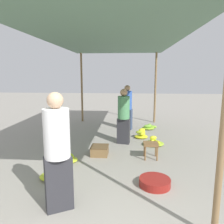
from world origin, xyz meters
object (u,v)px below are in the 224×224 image
shopper_walking_far (127,107)px  basin_black (155,182)px  banana_pile_right_1 (142,135)px  vendor_foreground (57,151)px  crate_near (100,150)px  banana_pile_left_0 (53,176)px  shopper_walking_mid (124,116)px  banana_pile_right_0 (149,127)px  banana_pile_right_2 (154,142)px  banana_pile_left_1 (68,158)px  stool (151,146)px

shopper_walking_far → basin_black: bearing=-82.4°
basin_black → banana_pile_right_1: banana_pile_right_1 is taller
vendor_foreground → crate_near: 2.35m
crate_near → shopper_walking_far: 2.76m
banana_pile_left_0 → banana_pile_right_1: size_ratio=1.25×
vendor_foreground → shopper_walking_mid: size_ratio=1.11×
crate_near → banana_pile_left_0: bearing=-118.1°
banana_pile_right_0 → banana_pile_right_1: bearing=-106.2°
vendor_foreground → banana_pile_right_2: vendor_foreground is taller
shopper_walking_mid → banana_pile_right_2: bearing=-7.2°
banana_pile_right_0 → crate_near: (-1.43, -2.64, 0.03)m
shopper_walking_far → banana_pile_right_2: bearing=-66.2°
banana_pile_right_1 → crate_near: (-1.11, -1.54, 0.01)m
vendor_foreground → shopper_walking_far: vendor_foreground is taller
crate_near → vendor_foreground: bearing=-97.9°
banana_pile_left_0 → banana_pile_left_1: size_ratio=1.21×
banana_pile_right_2 → shopper_walking_far: size_ratio=0.37×
stool → shopper_walking_far: shopper_walking_far is taller
banana_pile_right_1 → banana_pile_left_0: bearing=-122.4°
banana_pile_right_0 → crate_near: size_ratio=1.31×
basin_black → banana_pile_right_2: 2.28m
banana_pile_left_1 → shopper_walking_mid: (1.22, 1.45, 0.71)m
banana_pile_right_2 → shopper_walking_mid: shopper_walking_mid is taller
banana_pile_left_0 → crate_near: size_ratio=1.29×
stool → shopper_walking_far: (-0.59, 2.70, 0.52)m
stool → banana_pile_right_1: (-0.11, 1.65, -0.19)m
stool → banana_pile_left_1: (-1.89, -0.37, -0.20)m
basin_black → banana_pile_right_0: banana_pile_right_0 is taller
banana_pile_right_1 → banana_pile_left_1: bearing=-131.2°
stool → banana_pile_right_0: (0.21, 2.76, -0.22)m
stool → banana_pile_left_1: bearing=-168.8°
vendor_foreground → stool: 2.65m
basin_black → banana_pile_left_1: 2.06m
vendor_foreground → shopper_walking_far: 4.87m
banana_pile_left_1 → banana_pile_right_1: bearing=48.8°
shopper_walking_mid → banana_pile_right_0: bearing=62.5°
stool → crate_near: (-1.23, 0.12, -0.19)m
banana_pile_left_0 → banana_pile_right_0: (2.14, 3.97, 0.02)m
stool → banana_pile_right_0: bearing=85.7°
banana_pile_right_0 → shopper_walking_mid: shopper_walking_mid is taller
banana_pile_right_0 → banana_pile_right_1: (-0.32, -1.11, 0.03)m
banana_pile_left_0 → banana_pile_right_1: (1.82, 2.87, 0.04)m
banana_pile_left_1 → banana_pile_right_2: size_ratio=0.77×
banana_pile_right_1 → shopper_walking_mid: 1.06m
crate_near → shopper_walking_mid: bearing=59.9°
banana_pile_right_2 → crate_near: size_ratio=1.38×
banana_pile_right_0 → shopper_walking_far: size_ratio=0.35×
banana_pile_left_0 → banana_pile_right_1: bearing=57.6°
vendor_foreground → banana_pile_left_1: 1.91m
banana_pile_right_2 → shopper_walking_mid: (-0.85, 0.11, 0.73)m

